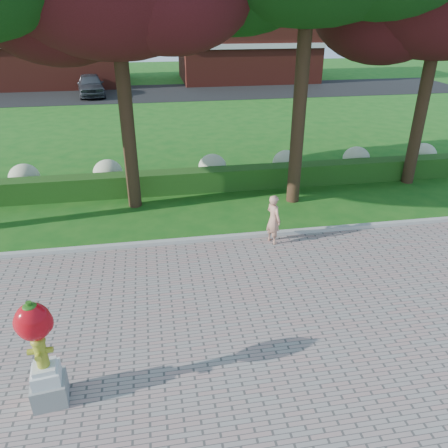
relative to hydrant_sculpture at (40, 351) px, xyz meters
name	(u,v)px	position (x,y,z in m)	size (l,w,h in m)	color
ground	(220,303)	(3.34, 2.27, -1.15)	(100.00, 100.00, 0.00)	#155515
curb	(204,240)	(3.34, 5.27, -1.07)	(40.00, 0.18, 0.15)	#ADADA5
lawn_hedge	(190,181)	(3.34, 9.27, -0.75)	(24.00, 0.70, 0.80)	#1A4112
hydrangea_row	(202,167)	(3.91, 10.27, -0.60)	(20.10, 1.10, 0.99)	beige
street	(164,93)	(3.34, 30.27, -1.14)	(50.00, 8.00, 0.02)	black
building_left	(40,41)	(-6.66, 36.27, 2.35)	(14.00, 8.00, 7.00)	maroon
building_right	(247,43)	(11.34, 36.27, 2.05)	(12.00, 8.00, 6.40)	maroon
hydrant_sculpture	(40,351)	(0.00, 0.00, 0.00)	(0.63, 0.63, 2.09)	gray
woman	(273,219)	(5.30, 4.87, -0.38)	(0.53, 0.35, 1.46)	tan
parked_car	(91,85)	(-2.18, 29.85, -0.32)	(1.90, 4.72, 1.61)	#3B3D43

